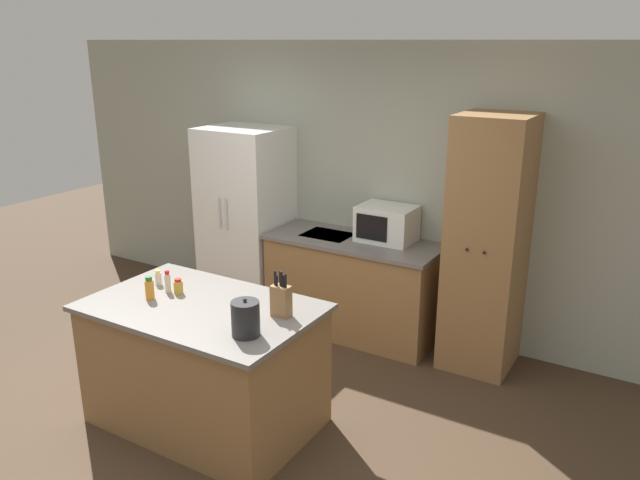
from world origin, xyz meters
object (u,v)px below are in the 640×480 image
(knife_block, at_px, (281,300))
(microwave, at_px, (387,223))
(spice_bottle_amber_oil, at_px, (178,287))
(kettle, at_px, (246,318))
(fire_extinguisher, at_px, (205,273))
(spice_bottle_tall_dark, at_px, (150,289))
(spice_bottle_green_herb, at_px, (168,282))
(refrigerator, at_px, (246,220))
(spice_bottle_short_red, at_px, (158,278))
(pantry_cabinet, at_px, (487,245))

(knife_block, bearing_deg, microwave, 93.21)
(spice_bottle_amber_oil, bearing_deg, microwave, 68.52)
(knife_block, xyz_separation_m, kettle, (-0.03, -0.34, -0.00))
(spice_bottle_amber_oil, distance_m, fire_extinguisher, 2.39)
(spice_bottle_amber_oil, xyz_separation_m, fire_extinguisher, (-1.38, 1.81, -0.75))
(spice_bottle_tall_dark, relative_size, spice_bottle_green_herb, 1.02)
(refrigerator, relative_size, spice_bottle_short_red, 16.15)
(spice_bottle_amber_oil, xyz_separation_m, spice_bottle_green_herb, (-0.08, -0.02, 0.02))
(knife_block, relative_size, spice_bottle_short_red, 2.75)
(refrigerator, relative_size, kettle, 7.48)
(kettle, relative_size, fire_extinguisher, 0.55)
(refrigerator, xyz_separation_m, spice_bottle_short_red, (0.49, -1.68, 0.04))
(spice_bottle_short_red, distance_m, spice_bottle_amber_oil, 0.24)
(kettle, bearing_deg, microwave, 91.98)
(spice_bottle_short_red, bearing_deg, knife_block, 0.84)
(pantry_cabinet, bearing_deg, kettle, -112.62)
(fire_extinguisher, bearing_deg, spice_bottle_amber_oil, -52.63)
(fire_extinguisher, bearing_deg, spice_bottle_tall_dark, -57.12)
(spice_bottle_amber_oil, distance_m, kettle, 0.85)
(microwave, distance_m, fire_extinguisher, 2.28)
(knife_block, xyz_separation_m, spice_bottle_amber_oil, (-0.83, -0.06, -0.06))
(microwave, xyz_separation_m, fire_extinguisher, (-2.11, -0.05, -0.86))
(pantry_cabinet, xyz_separation_m, spice_bottle_green_herb, (-1.74, -1.78, -0.06))
(spice_bottle_short_red, height_order, kettle, kettle)
(spice_bottle_tall_dark, bearing_deg, kettle, -6.35)
(spice_bottle_amber_oil, relative_size, kettle, 0.46)
(spice_bottle_short_red, distance_m, kettle, 1.09)
(knife_block, distance_m, spice_bottle_green_herb, 0.92)
(pantry_cabinet, distance_m, knife_block, 1.89)
(pantry_cabinet, distance_m, spice_bottle_amber_oil, 2.42)
(spice_bottle_green_herb, distance_m, fire_extinguisher, 2.37)
(microwave, height_order, spice_bottle_tall_dark, microwave)
(spice_bottle_short_red, xyz_separation_m, kettle, (1.04, -0.32, 0.06))
(spice_bottle_tall_dark, bearing_deg, fire_extinguisher, 122.88)
(spice_bottle_short_red, bearing_deg, kettle, -17.11)
(spice_bottle_green_herb, relative_size, fire_extinguisher, 0.36)
(spice_bottle_short_red, bearing_deg, pantry_cabinet, 42.22)
(pantry_cabinet, height_order, knife_block, pantry_cabinet)
(knife_block, bearing_deg, spice_bottle_short_red, -179.16)
(spice_bottle_amber_oil, xyz_separation_m, kettle, (0.80, -0.27, 0.06))
(fire_extinguisher, bearing_deg, spice_bottle_green_herb, -54.59)
(microwave, bearing_deg, fire_extinguisher, -178.61)
(knife_block, relative_size, spice_bottle_amber_oil, 2.78)
(spice_bottle_short_red, height_order, spice_bottle_amber_oil, spice_bottle_short_red)
(spice_bottle_amber_oil, relative_size, fire_extinguisher, 0.25)
(pantry_cabinet, xyz_separation_m, kettle, (-0.85, -2.04, -0.03))
(refrigerator, distance_m, spice_bottle_short_red, 1.75)
(microwave, relative_size, knife_block, 1.58)
(pantry_cabinet, distance_m, microwave, 0.93)
(spice_bottle_short_red, xyz_separation_m, fire_extinguisher, (-1.14, 1.76, -0.76))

